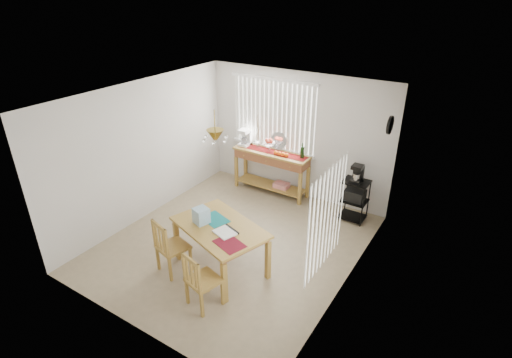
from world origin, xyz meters
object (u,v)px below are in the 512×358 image
Objects in this scene: dining_table at (220,231)px; chair_right at (201,281)px; sideboard at (272,162)px; chair_left at (170,247)px; cart_items at (358,173)px; wire_cart at (355,197)px.

chair_right reaches higher than dining_table.
sideboard is 1.79× the size of chair_left.
cart_items is at bearing 58.35° from chair_left.
wire_cart is at bearing 58.28° from chair_left.
cart_items is 0.20× the size of dining_table.
wire_cart is (1.88, -0.13, -0.21)m from sideboard.
wire_cart is 0.48m from cart_items.
chair_left is (-1.85, -3.00, -0.51)m from cart_items.
cart_items is 0.36× the size of chair_left.
wire_cart reaches higher than dining_table.
dining_table is at bearing -116.54° from cart_items.
chair_right is (0.28, -0.81, -0.25)m from dining_table.
dining_table is 1.87× the size of chair_right.
sideboard reaches higher than chair_left.
sideboard is at bearing 176.06° from wire_cart.
dining_table is 0.80m from chair_left.
chair_right reaches higher than wire_cart.
cart_items reaches higher than wire_cart.
sideboard reaches higher than dining_table.
chair_left is at bearing -121.65° from cart_items.
dining_table is 1.79× the size of chair_left.
cart_items reaches higher than chair_right.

